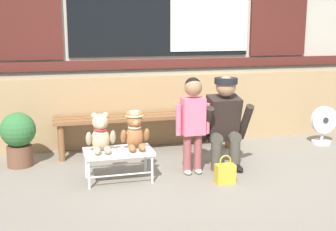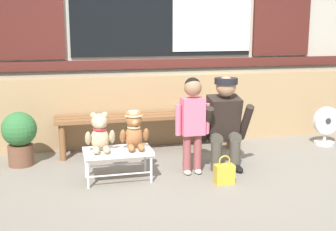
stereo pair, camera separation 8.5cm
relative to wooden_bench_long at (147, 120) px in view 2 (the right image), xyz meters
name	(u,v)px [view 2 (the right image)]	position (x,y,z in m)	size (l,w,h in m)	color
ground_plane	(208,178)	(0.38, -1.06, -0.37)	(60.00, 60.00, 0.00)	gray
brick_low_wall	(172,108)	(0.38, 0.37, 0.05)	(7.20, 0.25, 0.85)	tan
shop_facade	(162,4)	(0.39, 0.88, 1.35)	(7.35, 0.26, 3.42)	#B7B2A3
wooden_bench_long	(147,120)	(0.00, 0.00, 0.00)	(2.10, 0.40, 0.44)	brown
small_display_bench	(118,153)	(-0.47, -0.91, -0.11)	(0.64, 0.36, 0.30)	silver
teddy_bear_plain	(100,134)	(-0.63, -0.91, 0.09)	(0.28, 0.26, 0.36)	#CCB289
teddy_bear_with_hat	(134,131)	(-0.31, -0.90, 0.10)	(0.28, 0.27, 0.36)	#A86B3D
child_standing	(193,115)	(0.27, -0.89, 0.22)	(0.35, 0.18, 0.96)	#994C4C
adult_crouching	(224,122)	(0.64, -0.78, 0.11)	(0.50, 0.49, 0.95)	#4C473D
handbag_on_ground	(224,173)	(0.48, -1.24, -0.28)	(0.18, 0.11, 0.27)	gold
potted_plant	(20,135)	(-1.40, -0.21, -0.05)	(0.36, 0.36, 0.57)	brown
floor_fan	(326,126)	(2.17, -0.28, -0.13)	(0.34, 0.24, 0.48)	silver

